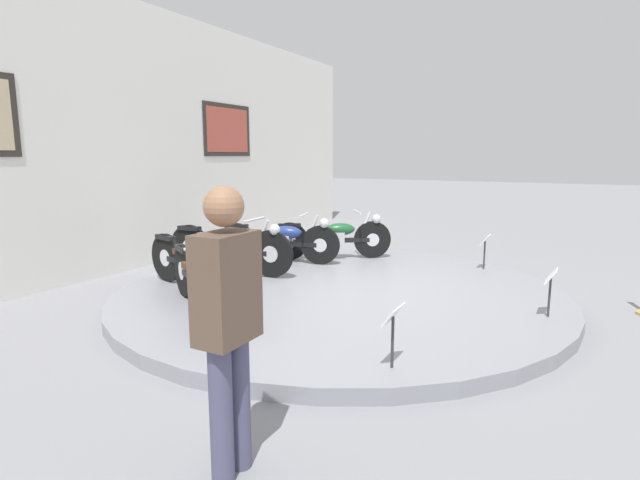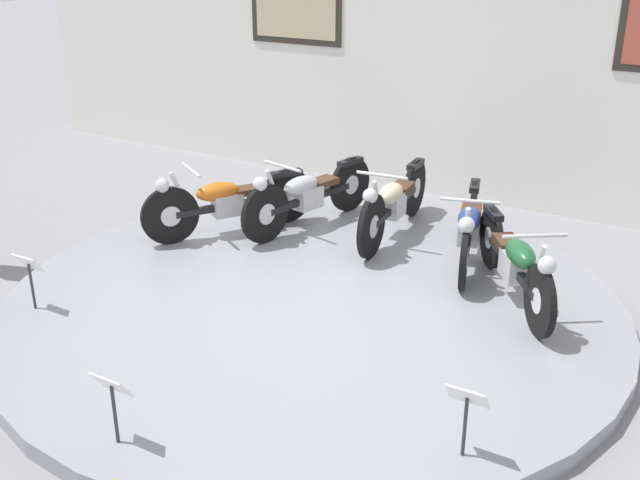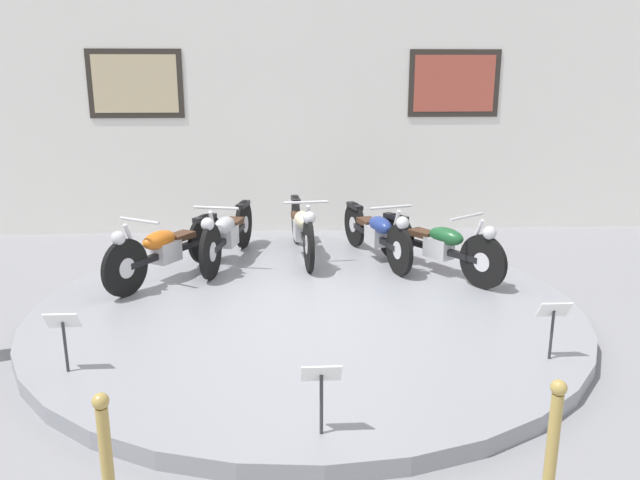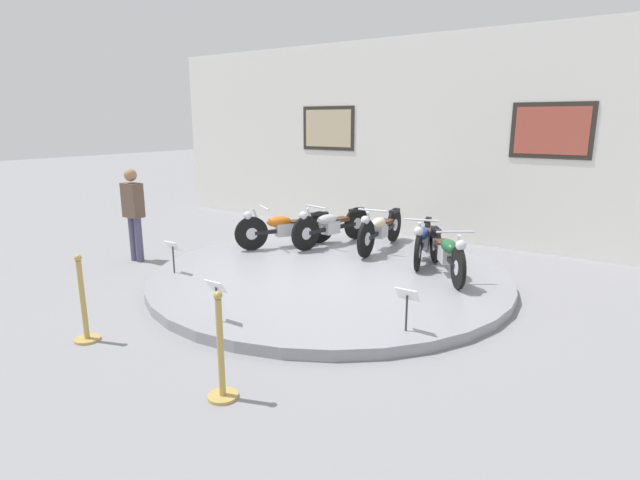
% 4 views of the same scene
% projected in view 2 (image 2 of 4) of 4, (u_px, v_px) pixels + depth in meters
% --- Properties ---
extents(ground_plane, '(60.00, 60.00, 0.00)m').
position_uv_depth(ground_plane, '(312.00, 310.00, 6.81)').
color(ground_plane, gray).
extents(display_platform, '(5.55, 5.55, 0.14)m').
position_uv_depth(display_platform, '(312.00, 303.00, 6.79)').
color(display_platform, gray).
rests_on(display_platform, ground_plane).
extents(back_wall, '(14.00, 0.22, 4.15)m').
position_uv_depth(back_wall, '(470.00, 32.00, 8.98)').
color(back_wall, white).
rests_on(back_wall, ground_plane).
extents(motorcycle_orange, '(1.08, 1.71, 0.79)m').
position_uv_depth(motorcycle_orange, '(227.00, 200.00, 8.03)').
color(motorcycle_orange, black).
rests_on(motorcycle_orange, display_platform).
extents(motorcycle_silver, '(0.61, 1.95, 0.80)m').
position_uv_depth(motorcycle_silver, '(307.00, 193.00, 8.22)').
color(motorcycle_silver, black).
rests_on(motorcycle_silver, display_platform).
extents(motorcycle_cream, '(0.54, 2.00, 0.80)m').
position_uv_depth(motorcycle_cream, '(393.00, 201.00, 7.96)').
color(motorcycle_cream, black).
rests_on(motorcycle_cream, display_platform).
extents(motorcycle_blue, '(0.68, 1.89, 0.78)m').
position_uv_depth(motorcycle_blue, '(469.00, 226.00, 7.35)').
color(motorcycle_blue, black).
rests_on(motorcycle_blue, display_platform).
extents(motorcycle_green, '(1.16, 1.64, 0.78)m').
position_uv_depth(motorcycle_green, '(515.00, 261.00, 6.56)').
color(motorcycle_green, black).
rests_on(motorcycle_green, display_platform).
extents(info_placard_front_left, '(0.26, 0.11, 0.51)m').
position_uv_depth(info_placard_front_left, '(29.00, 270.00, 6.40)').
color(info_placard_front_left, '#333338').
rests_on(info_placard_front_left, display_platform).
extents(info_placard_front_centre, '(0.26, 0.11, 0.51)m').
position_uv_depth(info_placard_front_centre, '(112.00, 394.00, 4.68)').
color(info_placard_front_centre, '#333338').
rests_on(info_placard_front_centre, display_platform).
extents(info_placard_front_right, '(0.26, 0.11, 0.51)m').
position_uv_depth(info_placard_front_right, '(467.00, 406.00, 4.57)').
color(info_placard_front_right, '#333338').
rests_on(info_placard_front_right, display_platform).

